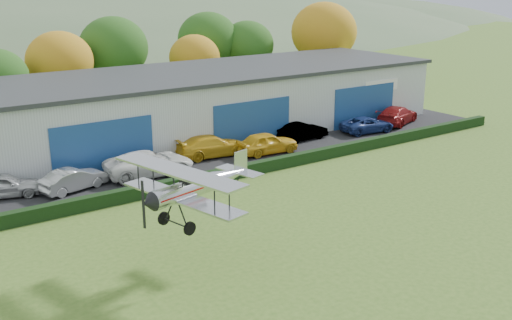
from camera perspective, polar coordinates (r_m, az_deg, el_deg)
ground at (r=28.17m, az=17.08°, el=-10.23°), size 300.00×300.00×0.00m
apron at (r=44.66m, az=-1.74°, el=0.70°), size 48.00×9.00×0.05m
hedge at (r=40.78m, az=1.94°, el=-0.35°), size 46.00×0.60×0.80m
hangar at (r=50.83m, az=-4.18°, el=5.72°), size 40.60×12.60×5.30m
tree_belt at (r=59.90m, az=-14.02°, el=9.83°), size 75.70×13.22×10.12m
car_0 at (r=38.42m, az=-23.09°, el=-2.24°), size 4.61×2.88×1.46m
car_1 at (r=38.16m, az=-17.10°, el=-1.79°), size 4.47×2.49×1.40m
car_2 at (r=39.88m, az=-10.21°, el=-0.31°), size 6.07×3.14×1.64m
car_3 at (r=43.61m, az=-4.30°, el=1.36°), size 5.58×2.66×1.57m
car_4 at (r=44.22m, az=1.06°, el=1.66°), size 4.87×2.29×1.61m
car_5 at (r=48.21m, az=4.54°, el=2.78°), size 4.36×1.69×1.42m
car_6 at (r=51.37m, az=10.63°, el=3.37°), size 5.00×2.78×1.32m
car_7 at (r=54.94m, az=13.39°, el=4.23°), size 5.98×4.13×1.61m
biplane at (r=26.11m, az=-5.94°, el=-2.44°), size 6.32×7.18×2.68m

